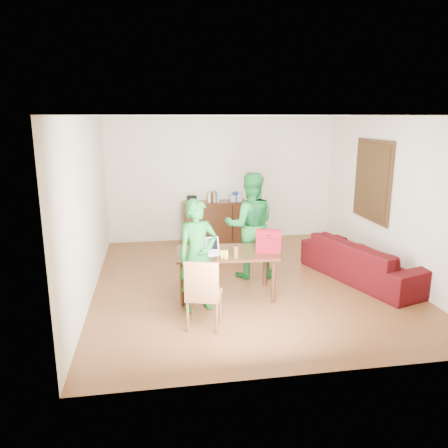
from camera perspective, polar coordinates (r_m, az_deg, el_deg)
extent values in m
cube|color=#4A2C12|center=(7.40, 3.19, -7.90)|extent=(5.00, 5.50, 0.10)
cube|color=white|center=(6.88, 3.51, 14.34)|extent=(5.00, 5.50, 0.10)
cube|color=beige|center=(9.72, -0.28, 5.92)|extent=(5.00, 0.10, 2.70)
cube|color=beige|center=(4.40, 11.35, -4.12)|extent=(5.00, 0.10, 2.70)
cube|color=beige|center=(6.91, -17.76, 2.02)|extent=(0.10, 5.50, 2.70)
cube|color=beige|center=(7.96, 21.60, 3.18)|extent=(0.10, 5.50, 2.70)
cube|color=#3F2614|center=(8.48, 18.80, 5.39)|extent=(0.04, 1.28, 1.48)
cube|color=#513118|center=(8.47, 18.62, 5.39)|extent=(0.01, 1.18, 1.36)
cube|color=black|center=(9.57, -1.18, 0.31)|extent=(1.40, 0.45, 0.90)
cube|color=black|center=(9.41, -4.21, 3.27)|extent=(0.20, 0.14, 0.14)
cube|color=#BCBAC5|center=(9.54, 1.49, 3.45)|extent=(0.24, 0.22, 0.14)
ellipsoid|color=#17399B|center=(9.52, 1.49, 4.08)|extent=(0.14, 0.14, 0.07)
cube|color=black|center=(6.62, 0.28, -3.79)|extent=(1.55, 0.95, 0.04)
cylinder|color=black|center=(6.39, -5.47, -7.87)|extent=(0.07, 0.07, 0.66)
cylinder|color=black|center=(6.51, 6.50, -7.45)|extent=(0.07, 0.07, 0.66)
cylinder|color=black|center=(7.03, -5.46, -5.82)|extent=(0.07, 0.07, 0.66)
cylinder|color=black|center=(7.14, 5.39, -5.49)|extent=(0.07, 0.07, 0.66)
cube|color=brown|center=(5.72, -2.61, -9.27)|extent=(0.53, 0.52, 0.05)
cube|color=brown|center=(5.45, -2.96, -7.46)|extent=(0.42, 0.15, 0.49)
imported|color=#13571B|center=(6.12, -3.45, -4.15)|extent=(0.67, 0.54, 1.60)
imported|color=#166627|center=(7.38, 3.44, -0.19)|extent=(0.94, 0.76, 1.80)
cube|color=white|center=(6.50, -1.68, -3.87)|extent=(0.34, 0.25, 0.02)
cube|color=black|center=(6.47, -1.69, -2.93)|extent=(0.32, 0.12, 0.20)
cylinder|color=brown|center=(6.30, 1.58, -3.59)|extent=(0.08, 0.08, 0.20)
cube|color=maroon|center=(6.61, 5.82, -2.46)|extent=(0.42, 0.31, 0.28)
imported|color=#3C070D|center=(7.74, 17.84, -4.54)|extent=(1.57, 2.46, 0.67)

